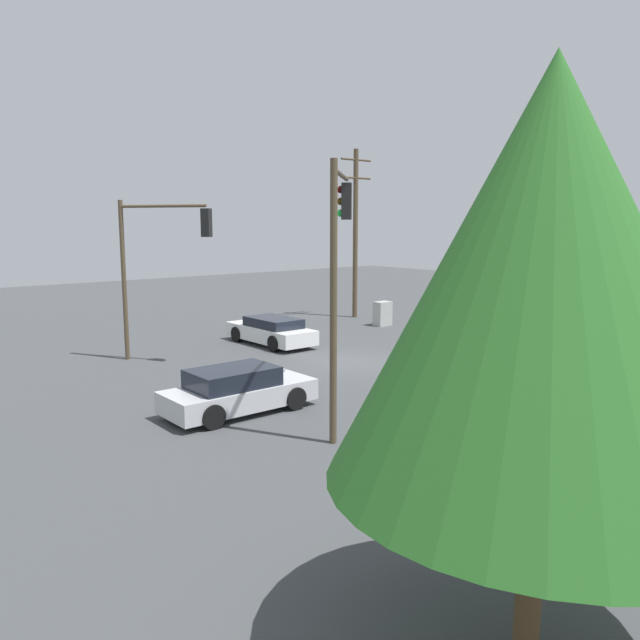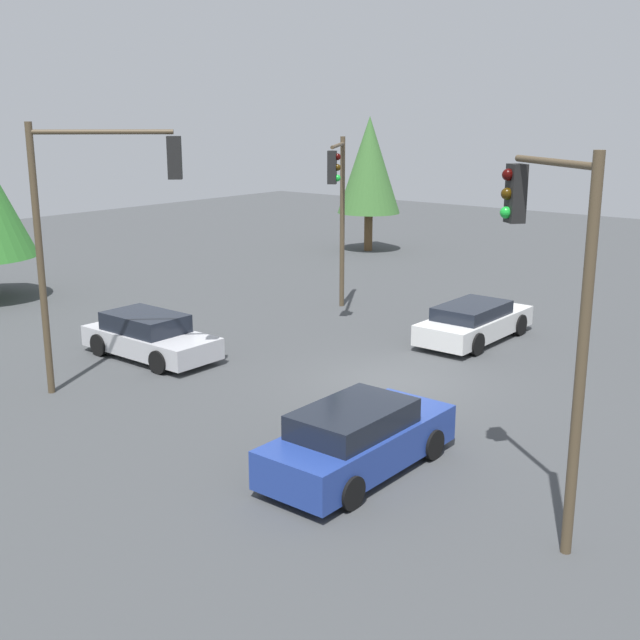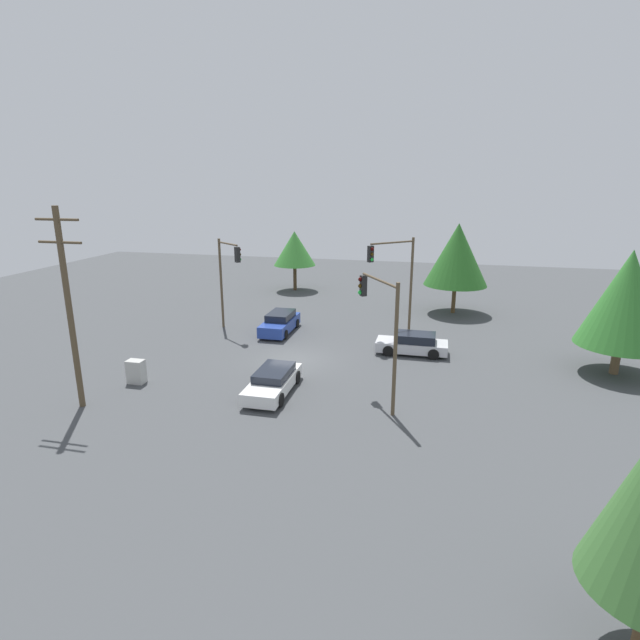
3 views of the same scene
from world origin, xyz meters
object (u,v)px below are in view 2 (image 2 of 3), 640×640
object	(u,v)px
sedan_silver	(149,337)
traffic_signal_cross	(91,213)
sedan_blue	(358,439)
traffic_signal_main	(554,281)
sedan_white	(474,322)
traffic_signal_aux	(339,196)

from	to	relation	value
sedan_silver	traffic_signal_cross	distance (m)	5.11
sedan_blue	traffic_signal_cross	world-z (taller)	traffic_signal_cross
traffic_signal_main	traffic_signal_cross	xyz separation A→B (m)	(11.91, 0.57, 0.28)
sedan_white	traffic_signal_main	xyz separation A→B (m)	(-6.69, 9.98, 3.81)
traffic_signal_main	sedan_blue	bearing A→B (deg)	41.83
sedan_blue	traffic_signal_cross	xyz separation A→B (m)	(8.15, 0.29, 4.00)
sedan_blue	traffic_signal_aux	world-z (taller)	traffic_signal_aux
sedan_blue	traffic_signal_main	xyz separation A→B (m)	(-3.76, -0.28, 3.72)
sedan_blue	traffic_signal_main	bearing A→B (deg)	4.21
sedan_silver	traffic_signal_main	bearing A→B (deg)	80.71
sedan_silver	traffic_signal_main	size ratio (longest dim) A/B	0.67
sedan_silver	sedan_blue	bearing A→B (deg)	75.61
sedan_blue	sedan_white	size ratio (longest dim) A/B	0.97
sedan_white	traffic_signal_main	world-z (taller)	traffic_signal_main
sedan_white	traffic_signal_aux	xyz separation A→B (m)	(5.44, 0.13, 3.71)
sedan_silver	sedan_white	size ratio (longest dim) A/B	0.93
sedan_silver	sedan_white	xyz separation A→B (m)	(-6.66, -7.79, -0.03)
sedan_blue	traffic_signal_aux	size ratio (longest dim) A/B	0.73
traffic_signal_cross	traffic_signal_aux	xyz separation A→B (m)	(0.22, -10.42, -0.37)
traffic_signal_aux	traffic_signal_main	bearing A→B (deg)	18.65
traffic_signal_main	traffic_signal_cross	bearing A→B (deg)	40.35
traffic_signal_main	sedan_silver	bearing A→B (deg)	28.32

